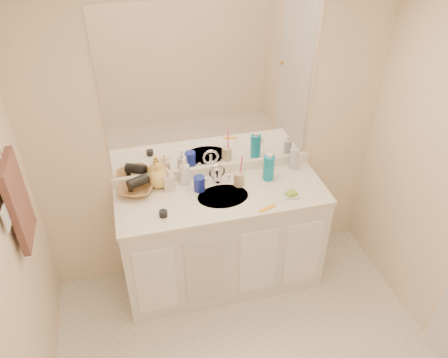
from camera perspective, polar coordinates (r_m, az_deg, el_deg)
name	(u,v)px	position (r m, az deg, el deg)	size (l,w,h in m)	color
ceiling	(297,11)	(1.55, 9.56, 20.81)	(2.60, 2.60, 0.02)	white
wall_back	(213,137)	(3.17, -1.46, 5.52)	(2.60, 0.02, 2.40)	#FAE2C4
vanity_cabinet	(222,241)	(3.42, -0.21, -8.09)	(1.50, 0.55, 0.85)	white
countertop	(222,196)	(3.13, -0.23, -2.24)	(1.52, 0.57, 0.03)	white
backsplash	(214,170)	(3.31, -1.33, 1.19)	(1.52, 0.03, 0.08)	white
sink_basin	(223,197)	(3.12, -0.14, -2.42)	(0.37, 0.37, 0.02)	#BAB7A3
faucet	(217,176)	(3.22, -0.92, 0.43)	(0.02, 0.02, 0.11)	silver
mirror	(212,91)	(3.00, -1.54, 11.43)	(1.48, 0.01, 1.20)	white
blue_mug	(199,184)	(3.14, -3.25, -0.61)	(0.08, 0.08, 0.11)	navy
tan_cup	(239,179)	(3.19, 2.00, 0.00)	(0.08, 0.08, 0.10)	#C9B48E
toothbrush	(241,168)	(3.13, 2.21, 1.48)	(0.01, 0.01, 0.22)	#FF437B
mouthwash_bottle	(269,168)	(3.24, 5.85, 1.47)	(0.08, 0.08, 0.20)	#0E89AF
clear_pump_bottle	(294,159)	(3.40, 9.09, 2.66)	(0.06, 0.06, 0.17)	silver
soap_dish	(291,195)	(3.14, 8.77, -2.13)	(0.10, 0.08, 0.01)	silver
green_soap	(291,193)	(3.13, 8.80, -1.87)	(0.07, 0.05, 0.03)	#88BB2D
orange_comb	(267,208)	(3.01, 5.68, -3.82)	(0.13, 0.03, 0.01)	#FFA51A
dark_jar	(163,214)	(2.95, -7.94, -4.49)	(0.06, 0.06, 0.04)	black
soap_bottle_white	(185,171)	(3.19, -5.13, 1.05)	(0.08, 0.08, 0.21)	white
soap_bottle_cream	(168,179)	(3.15, -7.27, 0.01)	(0.08, 0.08, 0.17)	beige
soap_bottle_yellow	(158,175)	(3.19, -8.56, 0.56)	(0.15, 0.15, 0.19)	#F5C95F
wicker_basket	(136,189)	(3.19, -11.40, -1.25)	(0.25, 0.25, 0.06)	#9F6E40
hair_dryer	(138,182)	(3.16, -11.16, -0.33)	(0.08, 0.08, 0.15)	black
hand_towel	(18,202)	(2.72, -25.30, -2.71)	(0.04, 0.32, 0.55)	#4D2F29
switch_plate	(6,218)	(2.54, -26.57, -4.60)	(0.01, 0.09, 0.13)	silver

